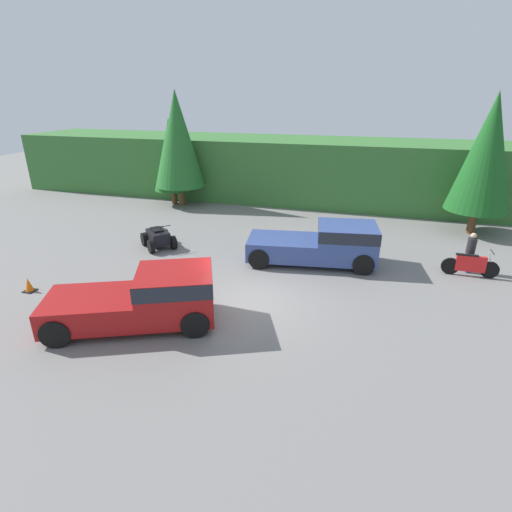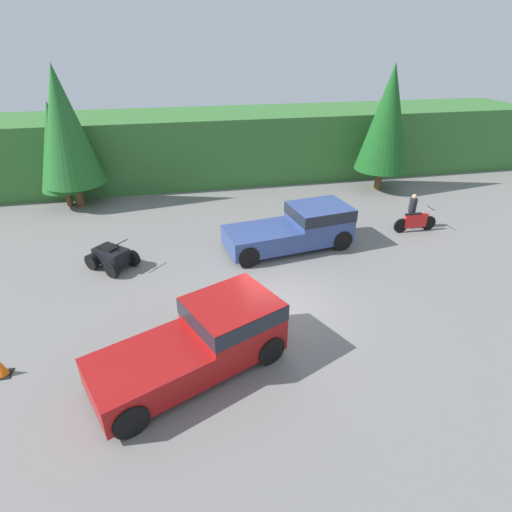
{
  "view_description": "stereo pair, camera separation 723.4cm",
  "coord_description": "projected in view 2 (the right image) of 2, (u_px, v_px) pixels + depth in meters",
  "views": [
    {
      "loc": [
        3.94,
        -12.15,
        7.11
      ],
      "look_at": [
        -0.27,
        2.27,
        0.95
      ],
      "focal_mm": 28.0,
      "sensor_mm": 36.0,
      "label": 1
    },
    {
      "loc": [
        -3.09,
        -10.96,
        8.31
      ],
      "look_at": [
        -0.27,
        2.27,
        0.95
      ],
      "focal_mm": 28.0,
      "sensor_mm": 36.0,
      "label": 2
    }
  ],
  "objects": [
    {
      "name": "ground_plane",
      "position": [
        277.0,
        309.0,
        13.96
      ],
      "size": [
        80.0,
        80.0,
        0.0
      ],
      "primitive_type": "plane",
      "color": "slate"
    },
    {
      "name": "hillside_backdrop",
      "position": [
        217.0,
        145.0,
        26.71
      ],
      "size": [
        44.0,
        6.0,
        4.16
      ],
      "color": "#387033",
      "rests_on": "ground_plane"
    },
    {
      "name": "tree_left",
      "position": [
        57.0,
        147.0,
        21.05
      ],
      "size": [
        2.48,
        2.48,
        5.63
      ],
      "color": "brown",
      "rests_on": "ground_plane"
    },
    {
      "name": "tree_mid_left",
      "position": [
        64.0,
        127.0,
        20.63
      ],
      "size": [
        3.24,
        3.24,
        7.37
      ],
      "color": "brown",
      "rests_on": "ground_plane"
    },
    {
      "name": "tree_mid_right",
      "position": [
        388.0,
        119.0,
        23.09
      ],
      "size": [
        3.19,
        3.19,
        7.24
      ],
      "color": "brown",
      "rests_on": "ground_plane"
    },
    {
      "name": "pickup_truck_red",
      "position": [
        205.0,
        337.0,
        11.17
      ],
      "size": [
        5.74,
        4.12,
        1.82
      ],
      "rotation": [
        0.0,
        0.0,
        0.41
      ],
      "color": "maroon",
      "rests_on": "ground_plane"
    },
    {
      "name": "pickup_truck_second",
      "position": [
        300.0,
        226.0,
        17.8
      ],
      "size": [
        5.85,
        3.0,
        1.82
      ],
      "rotation": [
        0.0,
        0.0,
        0.14
      ],
      "color": "#334784",
      "rests_on": "ground_plane"
    },
    {
      "name": "dirt_bike",
      "position": [
        415.0,
        222.0,
        19.43
      ],
      "size": [
        2.22,
        0.6,
        1.16
      ],
      "rotation": [
        0.0,
        0.0,
        0.01
      ],
      "color": "black",
      "rests_on": "ground_plane"
    },
    {
      "name": "quad_atv",
      "position": [
        112.0,
        257.0,
        16.33
      ],
      "size": [
        2.24,
        2.22,
        1.21
      ],
      "rotation": [
        0.0,
        0.0,
        -0.76
      ],
      "color": "black",
      "rests_on": "ground_plane"
    },
    {
      "name": "rider_person",
      "position": [
        412.0,
        210.0,
        19.6
      ],
      "size": [
        0.46,
        0.46,
        1.75
      ],
      "rotation": [
        0.0,
        0.0,
        0.32
      ],
      "color": "navy",
      "rests_on": "ground_plane"
    },
    {
      "name": "traffic_cone",
      "position": [
        1.0,
        368.0,
        11.11
      ],
      "size": [
        0.42,
        0.42,
        0.55
      ],
      "color": "black",
      "rests_on": "ground_plane"
    }
  ]
}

